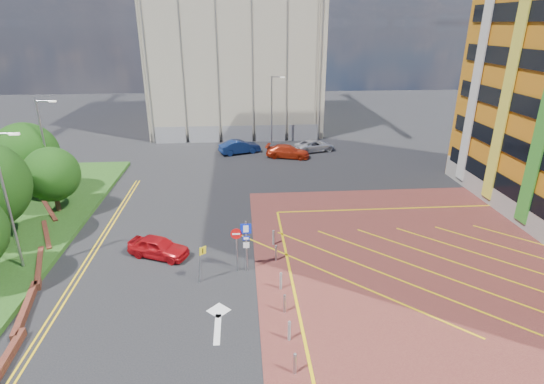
{
  "coord_description": "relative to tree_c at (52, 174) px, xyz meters",
  "views": [
    {
      "loc": [
        0.34,
        -20.36,
        13.47
      ],
      "look_at": [
        2.18,
        3.71,
        3.83
      ],
      "focal_mm": 28.0,
      "sensor_mm": 36.0,
      "label": 1
    }
  ],
  "objects": [
    {
      "name": "tree_c",
      "position": [
        0.0,
        0.0,
        0.0
      ],
      "size": [
        4.0,
        4.0,
        4.9
      ],
      "color": "#3D2B1C",
      "rests_on": "grass_bed"
    },
    {
      "name": "lamp_left_far",
      "position": [
        -0.92,
        2.0,
        1.47
      ],
      "size": [
        1.53,
        0.16,
        8.0
      ],
      "color": "#9EA0A8",
      "rests_on": "grass_bed"
    },
    {
      "name": "construction_fence",
      "position": [
        14.5,
        20.0,
        -2.19
      ],
      "size": [
        21.6,
        0.06,
        2.0
      ],
      "primitive_type": "cube",
      "color": "gray",
      "rests_on": "ground"
    },
    {
      "name": "car_red_left",
      "position": [
        8.62,
        -6.94,
        -2.54
      ],
      "size": [
        4.12,
        2.91,
        1.3
      ],
      "primitive_type": "imported",
      "rotation": [
        0.0,
        0.0,
        1.17
      ],
      "color": "#B80F16",
      "rests_on": "ground"
    },
    {
      "name": "car_silver_back",
      "position": [
        22.15,
        15.32,
        -2.55
      ],
      "size": [
        5.01,
        3.35,
        1.28
      ],
      "primitive_type": "imported",
      "rotation": [
        0.0,
        0.0,
        1.86
      ],
      "color": "silver",
      "rests_on": "ground"
    },
    {
      "name": "bollard_row",
      "position": [
        15.8,
        -11.67,
        -2.72
      ],
      "size": [
        0.14,
        11.14,
        0.9
      ],
      "color": "#9EA0A8",
      "rests_on": "forecourt"
    },
    {
      "name": "lamp_back",
      "position": [
        17.58,
        18.0,
        1.17
      ],
      "size": [
        1.53,
        0.16,
        8.0
      ],
      "color": "#9EA0A8",
      "rests_on": "ground"
    },
    {
      "name": "warning_sign",
      "position": [
        11.49,
        -9.98,
        -1.76
      ],
      "size": [
        0.54,
        0.37,
        2.24
      ],
      "color": "#9EA0A8",
      "rests_on": "ground"
    },
    {
      "name": "retaining_wall",
      "position": [
        1.7,
        -8.0,
        -2.99
      ],
      "size": [
        6.06,
        20.33,
        0.4
      ],
      "color": "brown",
      "rests_on": "ground"
    },
    {
      "name": "sign_cluster",
      "position": [
        13.8,
        -9.02,
        -1.24
      ],
      "size": [
        1.17,
        0.12,
        3.2
      ],
      "color": "#9EA0A8",
      "rests_on": "ground"
    },
    {
      "name": "car_red_back",
      "position": [
        18.87,
        13.12,
        -2.52
      ],
      "size": [
        4.98,
        3.06,
        1.35
      ],
      "primitive_type": "imported",
      "rotation": [
        0.0,
        0.0,
        1.3
      ],
      "color": "#B8290F",
      "rests_on": "ground"
    },
    {
      "name": "tree_d",
      "position": [
        -3.0,
        3.0,
        0.68
      ],
      "size": [
        5.0,
        5.0,
        6.08
      ],
      "color": "#3D2B1C",
      "rests_on": "grass_bed"
    },
    {
      "name": "ground",
      "position": [
        13.5,
        -10.0,
        -3.19
      ],
      "size": [
        140.0,
        140.0,
        0.0
      ],
      "primitive_type": "plane",
      "color": "black",
      "rests_on": "ground"
    },
    {
      "name": "car_blue_back",
      "position": [
        13.72,
        15.1,
        -2.45
      ],
      "size": [
        4.78,
        2.99,
        1.49
      ],
      "primitive_type": "imported",
      "rotation": [
        0.0,
        0.0,
        1.91
      ],
      "color": "navy",
      "rests_on": "ground"
    },
    {
      "name": "forecourt",
      "position": [
        27.5,
        -10.0,
        -3.18
      ],
      "size": [
        26.0,
        26.0,
        0.02
      ],
      "primitive_type": "cube",
      "color": "brown",
      "rests_on": "ground"
    },
    {
      "name": "lamp_left_near",
      "position": [
        1.08,
        -8.0,
        1.47
      ],
      "size": [
        1.53,
        0.16,
        8.0
      ],
      "color": "#9EA0A8",
      "rests_on": "grass_bed"
    },
    {
      "name": "construction_building",
      "position": [
        13.5,
        30.0,
        7.81
      ],
      "size": [
        21.2,
        19.2,
        22.0
      ],
      "primitive_type": "cube",
      "color": "#A39986",
      "rests_on": "ground"
    }
  ]
}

